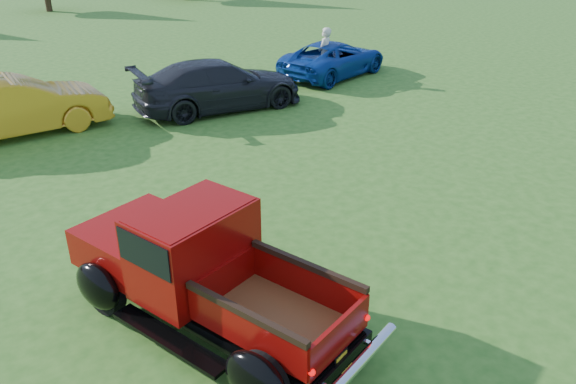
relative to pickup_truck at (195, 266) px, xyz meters
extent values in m
plane|color=#2A5819|center=(1.72, 0.27, -0.78)|extent=(120.00, 120.00, 0.00)
cylinder|color=black|center=(-0.32, -1.90, -0.43)|extent=(0.37, 0.74, 0.71)
cylinder|color=black|center=(1.15, -1.55, -0.43)|extent=(0.37, 0.74, 0.71)
cylinder|color=black|center=(-0.98, 0.86, -0.43)|extent=(0.37, 0.74, 0.71)
cylinder|color=black|center=(0.48, 1.21, -0.43)|extent=(0.37, 0.74, 0.71)
cube|color=black|center=(0.07, -0.30, -0.38)|extent=(2.18, 4.34, 0.18)
cube|color=maroon|center=(-0.27, 1.12, -0.02)|extent=(1.78, 1.64, 0.55)
cube|color=silver|center=(-0.43, 1.78, -0.03)|extent=(1.39, 0.38, 0.44)
cube|color=maroon|center=(0.00, 0.00, 0.28)|extent=(1.77, 1.36, 1.15)
cube|color=black|center=(0.00, 0.00, 0.59)|extent=(1.79, 1.28, 0.44)
cube|color=maroon|center=(0.00, 0.00, 0.83)|extent=(1.68, 1.26, 0.07)
cube|color=brown|center=(0.33, -1.38, -0.23)|extent=(1.58, 2.00, 0.04)
cube|color=maroon|center=(-0.25, -1.52, 0.00)|extent=(0.46, 1.73, 0.46)
cube|color=maroon|center=(0.91, -1.24, 0.00)|extent=(0.46, 1.73, 0.46)
cube|color=maroon|center=(0.12, -0.52, 0.00)|extent=(1.17, 0.32, 0.46)
cube|color=maroon|center=(0.54, -2.24, 0.00)|extent=(1.18, 0.33, 0.46)
cube|color=black|center=(-0.25, -1.52, 0.27)|extent=(0.49, 1.74, 0.08)
cube|color=black|center=(0.91, -1.24, 0.27)|extent=(0.49, 1.74, 0.08)
ellipsoid|color=black|center=(-0.40, -1.92, -0.32)|extent=(0.62, 1.01, 0.78)
ellipsoid|color=black|center=(1.23, -1.53, -0.32)|extent=(0.62, 1.01, 0.78)
ellipsoid|color=black|center=(-1.07, 0.83, -0.32)|extent=(0.62, 1.01, 0.78)
ellipsoid|color=black|center=(0.57, 1.23, -0.32)|extent=(0.62, 1.01, 0.78)
cube|color=black|center=(-0.73, -0.54, -0.49)|extent=(0.71, 1.87, 0.05)
cube|color=black|center=(0.90, -0.15, -0.49)|extent=(0.71, 1.87, 0.05)
cylinder|color=silver|center=(0.59, -2.46, -0.34)|extent=(1.71, 0.54, 0.14)
cube|color=black|center=(0.55, -2.27, -0.29)|extent=(0.26, 0.08, 0.13)
cube|color=gold|center=(0.55, -2.28, -0.29)|extent=(0.21, 0.06, 0.09)
sphere|color=#CC0505|center=(-0.01, -2.40, -0.09)|extent=(0.08, 0.08, 0.08)
sphere|color=#CC0505|center=(1.10, -2.13, -0.09)|extent=(0.08, 0.08, 0.08)
imported|color=orange|center=(0.16, 9.19, -0.04)|extent=(4.61, 1.86, 1.49)
imported|color=black|center=(5.33, 7.78, -0.08)|extent=(5.11, 2.78, 1.41)
imported|color=navy|center=(10.49, 8.50, -0.18)|extent=(4.62, 2.79, 1.20)
imported|color=beige|center=(9.92, 8.36, 0.09)|extent=(0.75, 0.64, 1.74)
camera|label=1|loc=(-3.00, -5.72, 4.20)|focal=35.00mm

